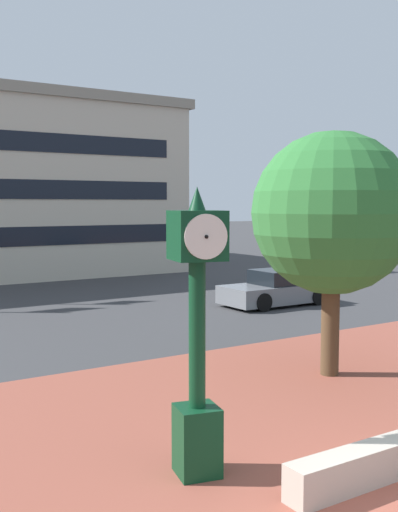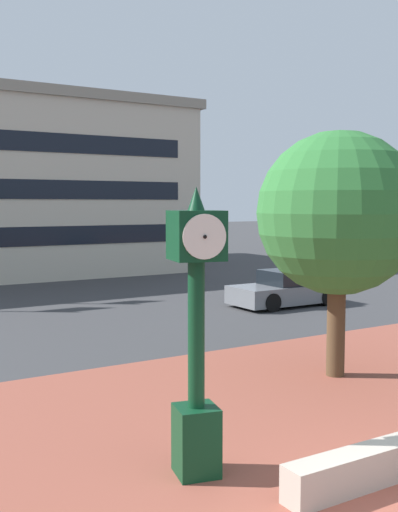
% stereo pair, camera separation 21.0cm
% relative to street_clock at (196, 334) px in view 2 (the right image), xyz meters
% --- Properties ---
extents(plaza_brick_paving, '(44.00, 12.74, 0.01)m').
position_rel_street_clock_xyz_m(plaza_brick_paving, '(1.25, -0.56, -1.94)').
color(plaza_brick_paving, brown).
rests_on(plaza_brick_paving, ground).
extents(planter_wall, '(3.20, 0.42, 0.50)m').
position_rel_street_clock_xyz_m(planter_wall, '(2.04, -1.45, -1.69)').
color(planter_wall, '#ADA393').
rests_on(planter_wall, ground).
extents(street_clock, '(0.79, 0.83, 3.91)m').
position_rel_street_clock_xyz_m(street_clock, '(0.00, 0.00, 0.00)').
color(street_clock, '#0C381E').
rests_on(street_clock, ground).
extents(plaza_tree, '(3.71, 3.45, 5.22)m').
position_rel_street_clock_xyz_m(plaza_tree, '(5.25, 2.70, 1.46)').
color(plaza_tree, '#4C3823').
rests_on(plaza_tree, ground).
extents(car_street_near, '(4.09, 1.96, 1.28)m').
position_rel_street_clock_xyz_m(car_street_near, '(10.08, 10.32, -1.37)').
color(car_street_near, slate).
rests_on(car_street_near, ground).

